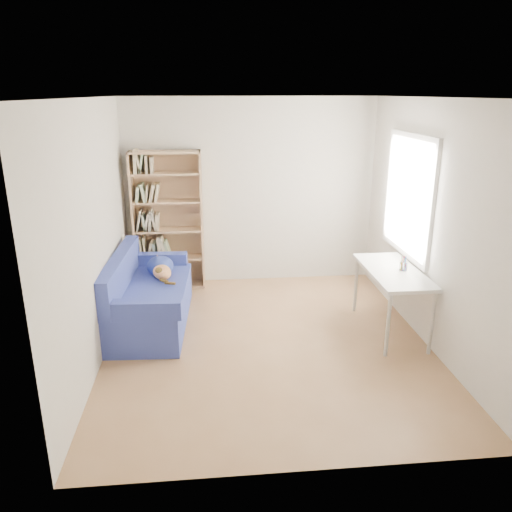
{
  "coord_description": "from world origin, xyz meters",
  "views": [
    {
      "loc": [
        -0.61,
        -4.93,
        2.65
      ],
      "look_at": [
        -0.07,
        0.5,
        0.85
      ],
      "focal_mm": 35.0,
      "sensor_mm": 36.0,
      "label": 1
    }
  ],
  "objects_px": {
    "desk": "(393,276)",
    "bookshelf": "(169,226)",
    "sofa": "(148,298)",
    "pen_cup": "(404,265)"
  },
  "relations": [
    {
      "from": "pen_cup",
      "to": "desk",
      "type": "bearing_deg",
      "value": 171.88
    },
    {
      "from": "bookshelf",
      "to": "pen_cup",
      "type": "relative_size",
      "value": 11.38
    },
    {
      "from": "desk",
      "to": "bookshelf",
      "type": "bearing_deg",
      "value": 147.13
    },
    {
      "from": "bookshelf",
      "to": "sofa",
      "type": "bearing_deg",
      "value": -99.22
    },
    {
      "from": "sofa",
      "to": "desk",
      "type": "bearing_deg",
      "value": -6.98
    },
    {
      "from": "sofa",
      "to": "bookshelf",
      "type": "distance_m",
      "value": 1.33
    },
    {
      "from": "sofa",
      "to": "desk",
      "type": "distance_m",
      "value": 2.86
    },
    {
      "from": "sofa",
      "to": "bookshelf",
      "type": "xyz_separation_m",
      "value": [
        0.19,
        1.2,
        0.56
      ]
    },
    {
      "from": "bookshelf",
      "to": "pen_cup",
      "type": "bearing_deg",
      "value": -32.07
    },
    {
      "from": "sofa",
      "to": "pen_cup",
      "type": "bearing_deg",
      "value": -6.92
    }
  ]
}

